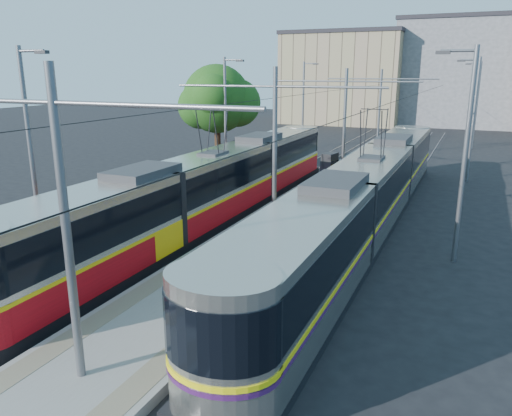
% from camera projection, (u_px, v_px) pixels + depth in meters
% --- Properties ---
extents(ground, '(160.00, 160.00, 0.00)m').
position_uv_depth(ground, '(176.00, 313.00, 15.18)').
color(ground, black).
rests_on(ground, ground).
extents(platform, '(4.00, 50.00, 0.30)m').
position_uv_depth(platform, '(329.00, 190.00, 30.14)').
color(platform, gray).
rests_on(platform, ground).
extents(tactile_strip_left, '(0.70, 50.00, 0.01)m').
position_uv_depth(tactile_strip_left, '(306.00, 186.00, 30.66)').
color(tactile_strip_left, gray).
rests_on(tactile_strip_left, platform).
extents(tactile_strip_right, '(0.70, 50.00, 0.01)m').
position_uv_depth(tactile_strip_right, '(353.00, 190.00, 29.53)').
color(tactile_strip_right, gray).
rests_on(tactile_strip_right, platform).
extents(rails, '(8.71, 70.00, 0.03)m').
position_uv_depth(rails, '(329.00, 193.00, 30.17)').
color(rails, gray).
rests_on(rails, ground).
extents(track_arrow, '(1.20, 5.00, 0.01)m').
position_uv_depth(track_arrow, '(8.00, 334.00, 13.94)').
color(track_arrow, silver).
rests_on(track_arrow, ground).
extents(tram_left, '(2.43, 27.86, 5.50)m').
position_uv_depth(tram_left, '(214.00, 187.00, 24.17)').
color(tram_left, black).
rests_on(tram_left, ground).
extents(tram_right, '(2.43, 30.91, 5.50)m').
position_uv_depth(tram_right, '(370.00, 190.00, 22.76)').
color(tram_right, black).
rests_on(tram_right, ground).
extents(catenary, '(9.20, 70.00, 7.00)m').
position_uv_depth(catenary, '(318.00, 122.00, 26.47)').
color(catenary, slate).
rests_on(catenary, platform).
extents(street_lamps, '(15.18, 38.22, 8.00)m').
position_uv_depth(street_lamps, '(348.00, 118.00, 32.60)').
color(street_lamps, slate).
rests_on(street_lamps, ground).
extents(shelter, '(0.83, 1.17, 2.36)m').
position_uv_depth(shelter, '(329.00, 173.00, 28.34)').
color(shelter, black).
rests_on(shelter, platform).
extents(tree, '(5.24, 4.85, 7.61)m').
position_uv_depth(tree, '(222.00, 100.00, 35.00)').
color(tree, '#382314').
rests_on(tree, ground).
extents(building_left, '(16.32, 12.24, 12.41)m').
position_uv_depth(building_left, '(346.00, 78.00, 70.36)').
color(building_left, gray).
rests_on(building_left, ground).
extents(building_centre, '(18.36, 14.28, 13.95)m').
position_uv_depth(building_centre, '(469.00, 72.00, 67.45)').
color(building_centre, gray).
rests_on(building_centre, ground).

